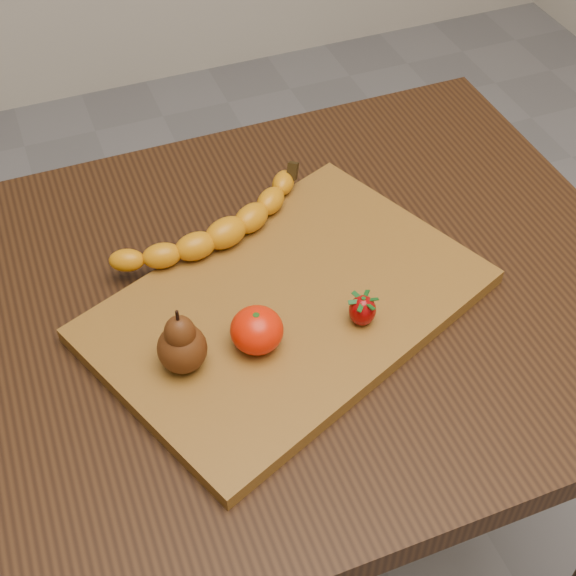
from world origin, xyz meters
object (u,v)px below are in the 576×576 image
object	(u,v)px
cutting_board	(288,305)
mandarin	(257,330)
table	(252,354)
pear	(181,339)

from	to	relation	value
cutting_board	mandarin	size ratio (longest dim) A/B	7.51
table	pear	size ratio (longest dim) A/B	11.69
cutting_board	pear	distance (m)	0.16
cutting_board	table	bearing A→B (deg)	121.64
table	cutting_board	bearing A→B (deg)	-35.96
cutting_board	mandarin	xyz separation A→B (m)	(-0.06, -0.05, 0.04)
table	pear	world-z (taller)	pear
cutting_board	mandarin	bearing A→B (deg)	-160.24
pear	mandarin	xyz separation A→B (m)	(0.08, -0.00, -0.02)
pear	table	bearing A→B (deg)	36.71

